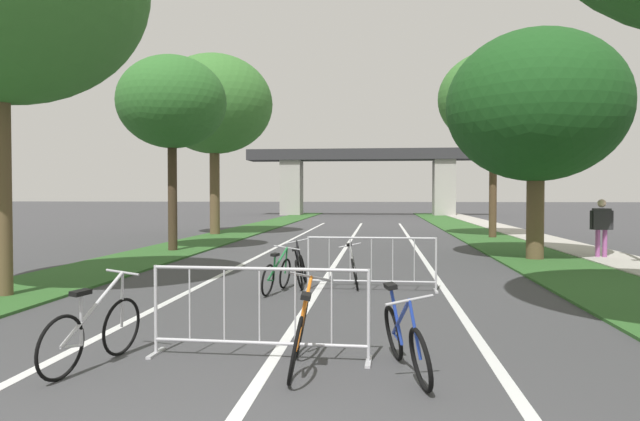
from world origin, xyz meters
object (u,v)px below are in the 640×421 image
at_px(tree_left_pine_near, 214,105).
at_px(bicycle_black_3, 301,269).
at_px(bicycle_orange_0, 300,334).
at_px(tree_left_cypress_far, 172,103).
at_px(bicycle_silver_5, 93,332).
at_px(crowd_barrier_second, 371,264).
at_px(pedestrian_in_red_jacket, 602,223).
at_px(bicycle_blue_2, 405,341).
at_px(tree_right_oak_mid, 494,99).
at_px(bicycle_green_4, 277,274).
at_px(crowd_barrier_nearest, 259,313).
at_px(bicycle_white_1, 354,269).
at_px(tree_right_maple_mid, 536,106).

height_order(tree_left_pine_near, bicycle_black_3, tree_left_pine_near).
bearing_deg(tree_left_pine_near, bicycle_orange_0, -71.38).
height_order(tree_left_cypress_far, bicycle_black_3, tree_left_cypress_far).
relative_size(bicycle_orange_0, bicycle_silver_5, 1.02).
bearing_deg(tree_left_cypress_far, crowd_barrier_second, -46.97).
bearing_deg(bicycle_silver_5, pedestrian_in_red_jacket, 62.37).
distance_m(bicycle_blue_2, bicycle_black_3, 5.99).
height_order(tree_right_oak_mid, crowd_barrier_second, tree_right_oak_mid).
distance_m(tree_left_pine_near, bicycle_black_3, 16.74).
height_order(crowd_barrier_second, bicycle_green_4, crowd_barrier_second).
xyz_separation_m(crowd_barrier_nearest, bicycle_black_3, (-0.25, 5.26, -0.18)).
height_order(tree_left_pine_near, crowd_barrier_nearest, tree_left_pine_near).
bearing_deg(bicycle_blue_2, tree_left_cypress_far, -72.79).
bearing_deg(bicycle_white_1, bicycle_blue_2, -85.32).
relative_size(bicycle_silver_5, pedestrian_in_red_jacket, 0.93).
distance_m(crowd_barrier_second, bicycle_black_3, 1.52).
distance_m(tree_right_oak_mid, bicycle_orange_0, 20.96).
bearing_deg(tree_left_cypress_far, bicycle_orange_0, -64.30).
height_order(bicycle_blue_2, pedestrian_in_red_jacket, pedestrian_in_red_jacket).
bearing_deg(pedestrian_in_red_jacket, bicycle_white_1, -131.88).
bearing_deg(bicycle_silver_5, crowd_barrier_nearest, 28.71).
xyz_separation_m(bicycle_white_1, bicycle_silver_5, (-2.56, -5.87, 0.02)).
distance_m(tree_right_maple_mid, bicycle_silver_5, 13.94).
height_order(tree_right_maple_mid, bicycle_blue_2, tree_right_maple_mid).
distance_m(tree_left_pine_near, tree_right_maple_mid, 15.29).
distance_m(crowd_barrier_second, bicycle_green_4, 1.85).
distance_m(bicycle_black_3, bicycle_green_4, 0.89).
bearing_deg(tree_left_cypress_far, crowd_barrier_nearest, -65.61).
height_order(tree_right_oak_mid, bicycle_silver_5, tree_right_oak_mid).
height_order(crowd_barrier_nearest, bicycle_black_3, crowd_barrier_nearest).
relative_size(crowd_barrier_second, pedestrian_in_red_jacket, 1.46).
bearing_deg(bicycle_black_3, tree_left_cypress_far, 124.60).
distance_m(tree_left_cypress_far, tree_right_maple_mid, 11.29).
bearing_deg(crowd_barrier_nearest, bicycle_green_4, 97.60).
height_order(bicycle_white_1, bicycle_green_4, bicycle_white_1).
relative_size(crowd_barrier_nearest, bicycle_blue_2, 1.52).
relative_size(bicycle_white_1, bicycle_silver_5, 0.99).
bearing_deg(tree_right_oak_mid, crowd_barrier_nearest, -108.04).
distance_m(bicycle_white_1, pedestrian_in_red_jacket, 8.91).
bearing_deg(tree_left_pine_near, tree_left_cypress_far, -83.74).
relative_size(tree_left_cypress_far, bicycle_black_3, 4.09).
relative_size(tree_right_oak_mid, crowd_barrier_second, 3.13).
bearing_deg(bicycle_blue_2, crowd_barrier_nearest, -27.13).
height_order(tree_right_oak_mid, bicycle_blue_2, tree_right_oak_mid).
height_order(tree_left_cypress_far, bicycle_silver_5, tree_left_cypress_far).
xyz_separation_m(tree_left_pine_near, crowd_barrier_second, (7.48, -14.94, -5.52)).
bearing_deg(bicycle_white_1, pedestrian_in_red_jacket, 36.08).
bearing_deg(bicycle_white_1, bicycle_black_3, -178.42).
bearing_deg(bicycle_green_4, tree_left_pine_near, 120.29).
distance_m(bicycle_orange_0, pedestrian_in_red_jacket, 13.45).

